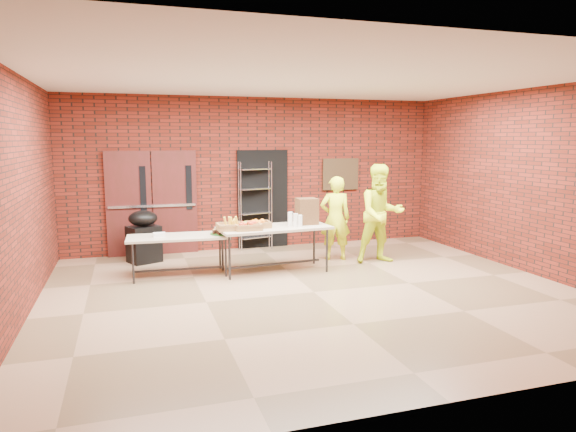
% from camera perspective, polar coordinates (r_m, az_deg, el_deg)
% --- Properties ---
extents(room, '(8.08, 7.08, 3.28)m').
position_cam_1_polar(room, '(7.66, 2.99, 3.08)').
color(room, brown).
rests_on(room, ground).
extents(double_doors, '(1.78, 0.12, 2.10)m').
position_cam_1_polar(double_doors, '(10.67, -14.82, 1.40)').
color(double_doors, '#4C1516').
rests_on(double_doors, room).
extents(dark_doorway, '(1.10, 0.06, 2.10)m').
position_cam_1_polar(dark_doorway, '(11.03, -2.83, 1.89)').
color(dark_doorway, black).
rests_on(dark_doorway, room).
extents(bronze_plaque, '(0.85, 0.04, 0.70)m').
position_cam_1_polar(bronze_plaque, '(11.56, 5.86, 4.65)').
color(bronze_plaque, '#3E2919').
rests_on(bronze_plaque, room).
extents(wire_rack, '(0.72, 0.38, 1.86)m').
position_cam_1_polar(wire_rack, '(10.86, -3.66, 1.14)').
color(wire_rack, silver).
rests_on(wire_rack, room).
extents(table_left, '(1.74, 0.81, 0.70)m').
position_cam_1_polar(table_left, '(8.93, -12.09, -2.53)').
color(table_left, tan).
rests_on(table_left, room).
extents(table_right, '(2.01, 0.97, 0.80)m').
position_cam_1_polar(table_right, '(9.02, -1.52, -1.62)').
color(table_right, tan).
rests_on(table_right, room).
extents(basket_bananas, '(0.46, 0.36, 0.14)m').
position_cam_1_polar(basket_bananas, '(8.75, -6.37, -1.13)').
color(basket_bananas, olive).
rests_on(basket_bananas, table_right).
extents(basket_oranges, '(0.42, 0.33, 0.13)m').
position_cam_1_polar(basket_oranges, '(8.93, -3.35, -0.92)').
color(basket_oranges, olive).
rests_on(basket_oranges, table_right).
extents(basket_apples, '(0.44, 0.34, 0.14)m').
position_cam_1_polar(basket_apples, '(8.70, -4.49, -1.17)').
color(basket_apples, olive).
rests_on(basket_apples, table_right).
extents(muffin_tray, '(0.36, 0.36, 0.09)m').
position_cam_1_polar(muffin_tray, '(8.94, -7.51, -1.75)').
color(muffin_tray, '#1A5416').
rests_on(muffin_tray, table_left).
extents(napkin_box, '(0.20, 0.13, 0.07)m').
position_cam_1_polar(napkin_box, '(8.90, -14.11, -2.03)').
color(napkin_box, white).
rests_on(napkin_box, table_left).
extents(coffee_dispenser, '(0.36, 0.32, 0.47)m').
position_cam_1_polar(coffee_dispenser, '(9.26, 2.10, 0.54)').
color(coffee_dispenser, brown).
rests_on(coffee_dispenser, table_right).
extents(cup_stack_front, '(0.08, 0.08, 0.24)m').
position_cam_1_polar(cup_stack_front, '(8.95, 0.84, -0.48)').
color(cup_stack_front, white).
rests_on(cup_stack_front, table_right).
extents(cup_stack_mid, '(0.07, 0.07, 0.22)m').
position_cam_1_polar(cup_stack_mid, '(8.95, 1.36, -0.57)').
color(cup_stack_mid, white).
rests_on(cup_stack_mid, table_right).
extents(cup_stack_back, '(0.08, 0.08, 0.25)m').
position_cam_1_polar(cup_stack_back, '(9.07, 0.25, -0.33)').
color(cup_stack_back, white).
rests_on(cup_stack_back, table_right).
extents(covered_grill, '(0.68, 0.64, 1.00)m').
position_cam_1_polar(covered_grill, '(10.12, -15.74, -2.20)').
color(covered_grill, black).
rests_on(covered_grill, room).
extents(volunteer_woman, '(0.66, 0.50, 1.63)m').
position_cam_1_polar(volunteer_woman, '(9.94, 5.27, -0.25)').
color(volunteer_woman, '#E6FD1C').
rests_on(volunteer_woman, room).
extents(volunteer_man, '(0.97, 0.79, 1.87)m').
position_cam_1_polar(volunteer_man, '(9.82, 10.28, 0.25)').
color(volunteer_man, '#E6FD1C').
rests_on(volunteer_man, room).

